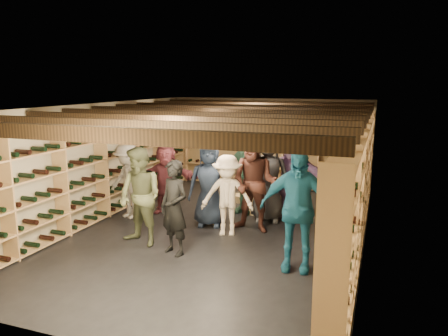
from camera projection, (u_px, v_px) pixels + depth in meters
ground at (216, 230)px, 8.50m from camera, size 8.00×8.00×0.00m
walls at (216, 170)px, 8.27m from camera, size 5.52×8.02×2.40m
ceiling at (216, 106)px, 8.04m from camera, size 5.50×8.00×0.01m
ceiling_joists at (216, 114)px, 8.06m from camera, size 5.40×7.12×0.18m
wine_rack_left at (102, 167)px, 9.16m from camera, size 0.32×7.50×2.15m
wine_rack_right at (357, 187)px, 7.43m from camera, size 0.32×7.50×2.15m
wine_rack_back at (267, 148)px, 11.82m from camera, size 4.70×0.30×2.15m
crate_stack_left at (261, 199)px, 9.45m from camera, size 0.51×0.35×0.68m
crate_stack_right at (286, 194)px, 9.85m from camera, size 0.55×0.42×0.68m
crate_loose at (240, 198)px, 10.49m from camera, size 0.51×0.34×0.17m
person_1 at (174, 208)px, 7.19m from camera, size 0.68×0.57×1.59m
person_2 at (140, 197)px, 7.59m from camera, size 0.99×0.86×1.74m
person_3 at (227, 195)px, 8.12m from camera, size 1.09×0.78×1.52m
person_4 at (297, 209)px, 6.56m from camera, size 1.15×0.55×1.91m
person_5 at (166, 178)px, 9.49m from camera, size 1.51×0.91×1.55m
person_6 at (209, 184)px, 8.63m from camera, size 0.94×0.73×1.70m
person_8 at (254, 183)px, 8.27m from camera, size 0.99×0.81×1.89m
person_9 at (128, 181)px, 9.17m from camera, size 1.17×0.90×1.59m
person_10 at (245, 174)px, 9.47m from camera, size 1.12×0.74×1.76m
person_11 at (291, 175)px, 9.12m from camera, size 1.80×0.89×1.85m
person_12 at (268, 177)px, 8.93m from camera, size 1.01×0.79×1.84m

